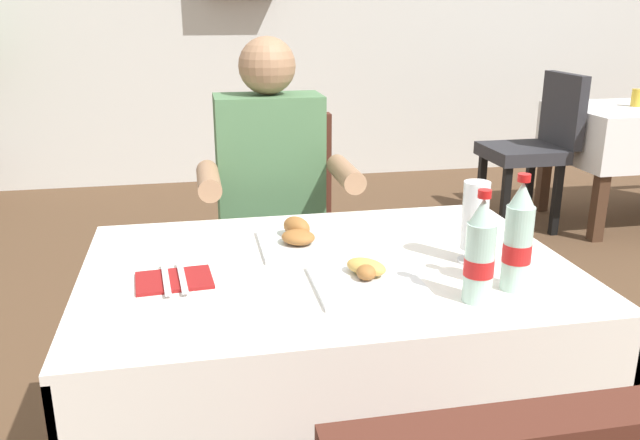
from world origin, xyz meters
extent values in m
cube|color=silver|center=(0.00, 3.80, 1.37)|extent=(11.00, 0.12, 2.75)
cube|color=white|center=(-0.12, -0.06, 0.74)|extent=(1.17, 0.81, 0.02)
cube|color=white|center=(-0.12, -0.46, 0.57)|extent=(1.17, 0.02, 0.32)
cube|color=white|center=(-0.12, 0.34, 0.57)|extent=(1.17, 0.02, 0.32)
cube|color=white|center=(-0.69, -0.06, 0.57)|extent=(0.02, 0.81, 0.32)
cube|color=white|center=(0.46, -0.06, 0.57)|extent=(0.02, 0.81, 0.32)
cube|color=#472D1E|center=(-0.64, 0.29, 0.37)|extent=(0.07, 0.07, 0.73)
cube|color=#472D1E|center=(0.41, 0.29, 0.37)|extent=(0.07, 0.07, 0.73)
cube|color=#4C2319|center=(-0.12, 0.65, 0.49)|extent=(0.44, 0.44, 0.08)
cube|color=#4C2319|center=(-0.12, 0.90, 0.75)|extent=(0.42, 0.06, 0.44)
cube|color=black|center=(-0.29, 0.48, 0.23)|extent=(0.04, 0.04, 0.45)
cube|color=black|center=(0.05, 0.48, 0.23)|extent=(0.04, 0.04, 0.45)
cube|color=black|center=(-0.29, 0.82, 0.23)|extent=(0.04, 0.04, 0.45)
cube|color=black|center=(0.05, 0.82, 0.23)|extent=(0.04, 0.04, 0.45)
cylinder|color=#282D42|center=(-0.25, 0.44, 0.23)|extent=(0.10, 0.10, 0.45)
cylinder|color=#282D42|center=(-0.09, 0.44, 0.23)|extent=(0.10, 0.10, 0.45)
cube|color=#282D42|center=(-0.17, 0.61, 0.51)|extent=(0.34, 0.36, 0.12)
cube|color=#4C754C|center=(-0.17, 0.69, 0.82)|extent=(0.36, 0.20, 0.50)
sphere|color=#997051|center=(-0.17, 0.69, 1.17)|extent=(0.19, 0.19, 0.19)
cylinder|color=#997051|center=(-0.38, 0.46, 0.85)|extent=(0.07, 0.26, 0.07)
cylinder|color=#997051|center=(0.05, 0.46, 0.85)|extent=(0.07, 0.26, 0.07)
cube|color=white|center=(-0.06, -0.20, 0.76)|extent=(0.24, 0.24, 0.01)
ellipsoid|color=gold|center=(-0.05, -0.17, 0.78)|extent=(0.11, 0.11, 0.04)
ellipsoid|color=#99602D|center=(-0.06, -0.20, 0.78)|extent=(0.06, 0.06, 0.03)
cube|color=white|center=(-0.15, 0.08, 0.76)|extent=(0.24, 0.24, 0.01)
ellipsoid|color=#99602D|center=(-0.16, 0.12, 0.79)|extent=(0.09, 0.11, 0.05)
ellipsoid|color=#99602D|center=(-0.17, 0.06, 0.78)|extent=(0.12, 0.12, 0.04)
cylinder|color=white|center=(0.23, -0.11, 0.76)|extent=(0.07, 0.07, 0.01)
cylinder|color=white|center=(0.23, -0.11, 0.77)|extent=(0.02, 0.02, 0.03)
cylinder|color=white|center=(0.23, -0.11, 0.87)|extent=(0.06, 0.06, 0.17)
cylinder|color=#C68928|center=(0.23, -0.11, 0.82)|extent=(0.06, 0.06, 0.06)
cylinder|color=silver|center=(0.26, -0.28, 0.85)|extent=(0.06, 0.06, 0.19)
cylinder|color=red|center=(0.26, -0.28, 0.84)|extent=(0.06, 0.06, 0.04)
cone|color=silver|center=(0.26, -0.28, 0.97)|extent=(0.06, 0.06, 0.05)
cylinder|color=red|center=(0.26, -0.28, 1.01)|extent=(0.03, 0.03, 0.02)
cylinder|color=silver|center=(0.15, -0.33, 0.84)|extent=(0.06, 0.06, 0.17)
cylinder|color=red|center=(0.15, -0.33, 0.83)|extent=(0.06, 0.06, 0.04)
cone|color=silver|center=(0.15, -0.33, 0.95)|extent=(0.06, 0.06, 0.05)
cylinder|color=red|center=(0.15, -0.33, 0.99)|extent=(0.03, 0.03, 0.02)
cube|color=maroon|center=(-0.48, -0.10, 0.76)|extent=(0.18, 0.14, 0.01)
cube|color=silver|center=(-0.50, -0.10, 0.76)|extent=(0.03, 0.19, 0.01)
cube|color=silver|center=(-0.46, -0.10, 0.76)|extent=(0.03, 0.19, 0.01)
cube|color=white|center=(2.40, 2.52, 0.57)|extent=(1.04, 0.02, 0.32)
cube|color=white|center=(1.89, 2.15, 0.57)|extent=(0.02, 0.76, 0.32)
cube|color=#472D1E|center=(1.94, 1.83, 0.37)|extent=(0.07, 0.07, 0.73)
cube|color=#472D1E|center=(1.94, 2.47, 0.37)|extent=(0.07, 0.07, 0.73)
cube|color=#2D2D33|center=(1.58, 2.15, 0.49)|extent=(0.44, 0.44, 0.08)
cube|color=#2D2D33|center=(1.83, 2.15, 0.75)|extent=(0.06, 0.42, 0.44)
cube|color=black|center=(1.41, 2.32, 0.23)|extent=(0.04, 0.04, 0.45)
cube|color=black|center=(1.41, 1.98, 0.23)|extent=(0.04, 0.04, 0.45)
cube|color=black|center=(1.75, 2.32, 0.23)|extent=(0.04, 0.04, 0.45)
cube|color=black|center=(1.75, 1.98, 0.23)|extent=(0.04, 0.04, 0.45)
cylinder|color=gold|center=(2.34, 2.17, 0.81)|extent=(0.06, 0.06, 0.11)
camera|label=1|loc=(-0.42, -1.50, 1.35)|focal=36.59mm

